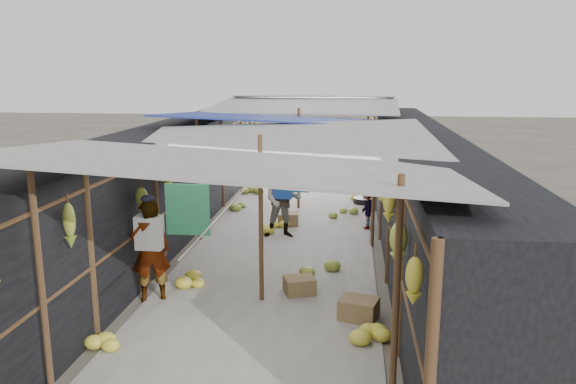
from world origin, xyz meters
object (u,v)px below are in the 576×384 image
at_px(black_basin, 364,201).
at_px(shopper_blue, 283,200).
at_px(crate_near, 299,286).
at_px(vendor_seated, 366,209).
at_px(vendor_elderly, 150,251).

relative_size(black_basin, shopper_blue, 0.34).
distance_m(crate_near, shopper_blue, 3.24).
xyz_separation_m(crate_near, vendor_seated, (1.14, 3.91, 0.34)).
distance_m(crate_near, vendor_elderly, 2.41).
bearing_deg(vendor_seated, vendor_elderly, -46.44).
distance_m(black_basin, vendor_elderly, 7.73).
distance_m(crate_near, black_basin, 6.50).
bearing_deg(vendor_elderly, black_basin, -139.37).
relative_size(crate_near, vendor_elderly, 0.29).
bearing_deg(shopper_blue, crate_near, -83.01).
relative_size(crate_near, shopper_blue, 0.28).
bearing_deg(vendor_elderly, crate_near, 169.25).
bearing_deg(black_basin, vendor_seated, -90.00).
height_order(vendor_elderly, vendor_seated, vendor_elderly).
height_order(crate_near, vendor_seated, vendor_seated).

